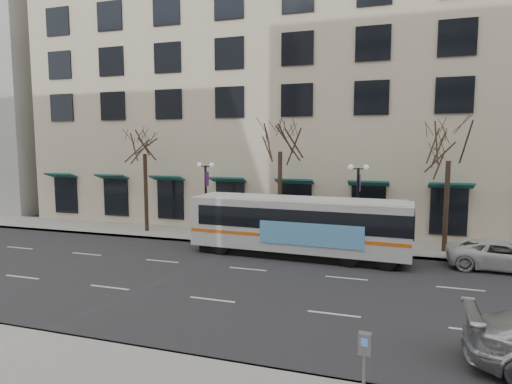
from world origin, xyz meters
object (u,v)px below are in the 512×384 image
at_px(lamp_post_left, 206,196).
at_px(white_pickup, 503,255).
at_px(tree_far_left, 144,140).
at_px(lamp_post_right, 358,202).
at_px(city_bus, 299,225).
at_px(pay_station, 365,348).
at_px(tree_far_right, 449,144).
at_px(tree_far_mid, 280,137).

distance_m(lamp_post_left, white_pickup, 17.73).
xyz_separation_m(tree_far_left, lamp_post_right, (15.01, -0.60, -3.75)).
bearing_deg(city_bus, tree_far_left, 167.63).
bearing_deg(tree_far_left, lamp_post_right, -2.29).
xyz_separation_m(tree_far_left, pay_station, (16.41, -16.10, -5.48)).
height_order(tree_far_left, tree_far_right, tree_far_left).
bearing_deg(city_bus, pay_station, -68.56).
distance_m(city_bus, white_pickup, 10.58).
relative_size(lamp_post_right, city_bus, 0.41).
bearing_deg(lamp_post_right, tree_far_mid, 173.17).
bearing_deg(city_bus, tree_far_right, 24.22).
relative_size(lamp_post_left, lamp_post_right, 1.00).
relative_size(tree_far_mid, lamp_post_right, 1.64).
bearing_deg(lamp_post_left, lamp_post_right, 0.00).
bearing_deg(tree_far_right, tree_far_left, 180.00).
height_order(lamp_post_right, pay_station, lamp_post_right).
height_order(city_bus, white_pickup, city_bus).
height_order(tree_far_mid, lamp_post_right, tree_far_mid).
bearing_deg(lamp_post_right, city_bus, -139.45).
xyz_separation_m(lamp_post_left, white_pickup, (17.47, -2.00, -2.20)).
relative_size(tree_far_right, lamp_post_left, 1.55).
relative_size(tree_far_left, white_pickup, 1.56).
xyz_separation_m(tree_far_left, lamp_post_left, (5.01, -0.60, -3.75)).
bearing_deg(pay_station, tree_far_mid, 115.09).
relative_size(tree_far_mid, city_bus, 0.68).
bearing_deg(lamp_post_left, white_pickup, -6.53).
height_order(lamp_post_left, lamp_post_right, same).
bearing_deg(tree_far_left, white_pickup, -6.60).
height_order(lamp_post_right, city_bus, lamp_post_right).
distance_m(tree_far_left, tree_far_right, 20.00).
distance_m(tree_far_mid, tree_far_right, 10.01).
height_order(tree_far_left, tree_far_mid, tree_far_mid).
bearing_deg(lamp_post_right, pay_station, -84.85).
distance_m(lamp_post_right, city_bus, 4.13).
relative_size(tree_far_right, pay_station, 5.45).
bearing_deg(pay_station, lamp_post_right, 98.54).
bearing_deg(pay_station, tree_far_left, 138.93).
height_order(lamp_post_left, white_pickup, lamp_post_left).
bearing_deg(city_bus, lamp_post_right, 43.08).
height_order(tree_far_mid, tree_far_right, tree_far_mid).
bearing_deg(white_pickup, city_bus, 95.32).
distance_m(tree_far_right, lamp_post_right, 6.11).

